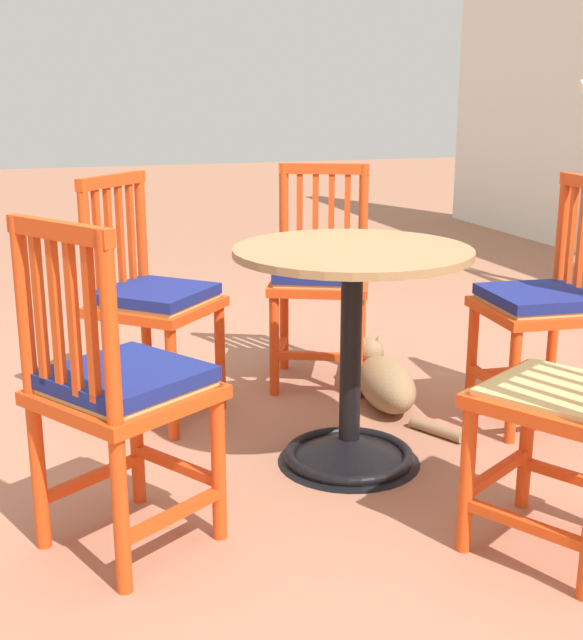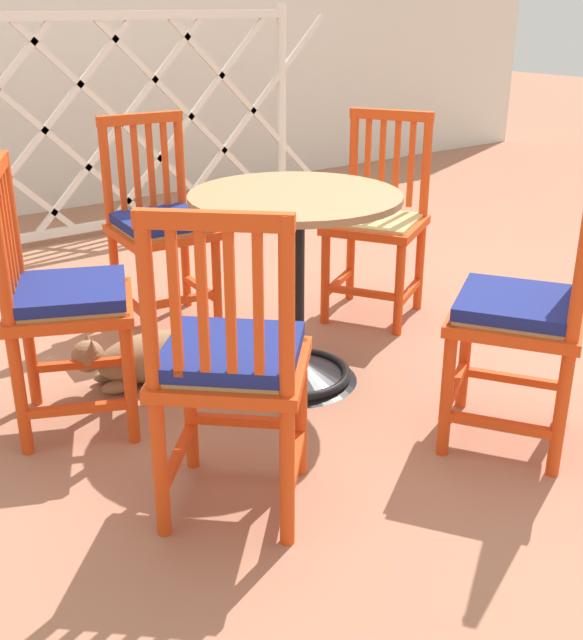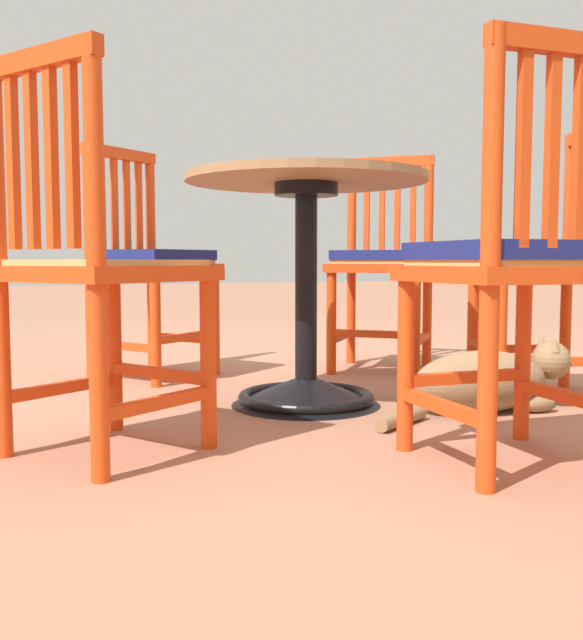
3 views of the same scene
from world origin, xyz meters
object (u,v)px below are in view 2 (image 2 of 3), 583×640
(cafe_table, at_px, (295,311))
(orange_chair_at_corner, at_px, (524,315))
(tabby_cat, at_px, (144,358))
(orange_chair_facing_out, at_px, (377,223))
(orange_chair_near_fence, at_px, (160,227))
(orange_chair_tucked_in, at_px, (231,366))
(orange_chair_by_planter, at_px, (63,302))

(cafe_table, bearing_deg, orange_chair_at_corner, -68.33)
(orange_chair_at_corner, xyz_separation_m, tabby_cat, (-0.78, 1.12, -0.35))
(cafe_table, relative_size, orange_chair_facing_out, 0.83)
(cafe_table, height_order, orange_chair_at_corner, orange_chair_at_corner)
(cafe_table, xyz_separation_m, orange_chair_near_fence, (-0.12, 0.81, 0.16))
(orange_chair_near_fence, relative_size, orange_chair_facing_out, 1.00)
(orange_chair_tucked_in, bearing_deg, orange_chair_facing_out, 33.23)
(orange_chair_at_corner, bearing_deg, orange_chair_facing_out, 70.20)
(orange_chair_tucked_in, distance_m, orange_chair_facing_out, 1.60)
(orange_chair_tucked_in, bearing_deg, orange_chair_by_planter, 103.64)
(cafe_table, height_order, orange_chair_by_planter, orange_chair_by_planter)
(orange_chair_by_planter, distance_m, orange_chair_tucked_in, 0.76)
(orange_chair_facing_out, bearing_deg, tabby_cat, 179.66)
(orange_chair_by_planter, height_order, orange_chair_tucked_in, same)
(orange_chair_near_fence, distance_m, orange_chair_facing_out, 0.96)
(orange_chair_facing_out, height_order, tabby_cat, orange_chair_facing_out)
(orange_chair_near_fence, height_order, orange_chair_at_corner, same)
(orange_chair_by_planter, relative_size, orange_chair_at_corner, 1.00)
(orange_chair_by_planter, bearing_deg, tabby_cat, 23.60)
(cafe_table, relative_size, orange_chair_by_planter, 0.83)
(orange_chair_tucked_in, relative_size, orange_chair_facing_out, 1.00)
(orange_chair_near_fence, height_order, tabby_cat, orange_chair_near_fence)
(orange_chair_at_corner, bearing_deg, orange_chair_near_fence, 105.26)
(orange_chair_facing_out, relative_size, tabby_cat, 1.23)
(cafe_table, relative_size, orange_chair_near_fence, 0.83)
(tabby_cat, bearing_deg, orange_chair_by_planter, -156.40)
(cafe_table, bearing_deg, orange_chair_by_planter, 166.81)
(orange_chair_by_planter, distance_m, orange_chair_facing_out, 1.52)
(orange_chair_at_corner, bearing_deg, tabby_cat, 124.79)
(cafe_table, bearing_deg, orange_chair_facing_out, 24.90)
(cafe_table, distance_m, orange_chair_near_fence, 0.84)
(orange_chair_facing_out, distance_m, tabby_cat, 1.22)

